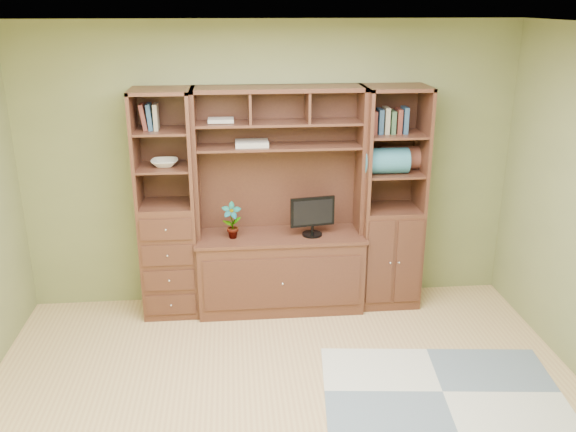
{
  "coord_description": "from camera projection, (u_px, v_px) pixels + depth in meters",
  "views": [
    {
      "loc": [
        -0.35,
        -3.41,
        2.74
      ],
      "look_at": [
        0.09,
        1.2,
        1.1
      ],
      "focal_mm": 38.0,
      "sensor_mm": 36.0,
      "label": 1
    }
  ],
  "objects": [
    {
      "name": "center_hutch",
      "position": [
        280.0,
        204.0,
        5.44
      ],
      "size": [
        1.54,
        0.53,
        2.05
      ],
      "primitive_type": "cube",
      "color": "#4A271A",
      "rests_on": "ground"
    },
    {
      "name": "orchid",
      "position": [
        232.0,
        221.0,
        5.41
      ],
      "size": [
        0.17,
        0.12,
        0.33
      ],
      "primitive_type": "imported",
      "color": "#B2653C",
      "rests_on": "center_hutch"
    },
    {
      "name": "magazines",
      "position": [
        252.0,
        143.0,
        5.32
      ],
      "size": [
        0.29,
        0.21,
        0.04
      ],
      "primitive_type": "cube",
      "color": "#ADA494",
      "rests_on": "center_hutch"
    },
    {
      "name": "rug",
      "position": [
        443.0,
        392.0,
        4.51
      ],
      "size": [
        1.86,
        1.34,
        0.01
      ],
      "primitive_type": "cube",
      "rotation": [
        0.0,
        0.0,
        -0.1
      ],
      "color": "#A0A5A6",
      "rests_on": "ground"
    },
    {
      "name": "left_tower",
      "position": [
        167.0,
        206.0,
        5.39
      ],
      "size": [
        0.5,
        0.45,
        2.05
      ],
      "primitive_type": "cube",
      "color": "#4A271A",
      "rests_on": "ground"
    },
    {
      "name": "blanket_teal",
      "position": [
        386.0,
        161.0,
        5.38
      ],
      "size": [
        0.39,
        0.23,
        0.23
      ],
      "primitive_type": "cube",
      "color": "#2E697B",
      "rests_on": "right_tower"
    },
    {
      "name": "blanket_red",
      "position": [
        401.0,
        158.0,
        5.53
      ],
      "size": [
        0.38,
        0.21,
        0.21
      ],
      "primitive_type": "cube",
      "color": "brown",
      "rests_on": "right_tower"
    },
    {
      "name": "monitor",
      "position": [
        313.0,
        209.0,
        5.45
      ],
      "size": [
        0.43,
        0.24,
        0.5
      ],
      "primitive_type": "cube",
      "rotation": [
        0.0,
        0.0,
        0.16
      ],
      "color": "black",
      "rests_on": "center_hutch"
    },
    {
      "name": "room",
      "position": [
        292.0,
        251.0,
        3.71
      ],
      "size": [
        4.6,
        4.1,
        2.64
      ],
      "color": "tan",
      "rests_on": "ground"
    },
    {
      "name": "right_tower",
      "position": [
        391.0,
        199.0,
        5.57
      ],
      "size": [
        0.55,
        0.45,
        2.05
      ],
      "primitive_type": "cube",
      "color": "#4A271A",
      "rests_on": "ground"
    },
    {
      "name": "bowl",
      "position": [
        165.0,
        163.0,
        5.26
      ],
      "size": [
        0.23,
        0.23,
        0.06
      ],
      "primitive_type": "imported",
      "color": "white",
      "rests_on": "left_tower"
    }
  ]
}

